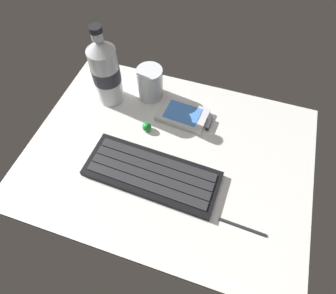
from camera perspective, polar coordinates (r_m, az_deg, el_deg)
ground_plane at (r=65.40cm, az=-0.06°, el=-2.05°), size 64.00×48.00×2.80cm
keyboard at (r=61.42cm, az=-3.25°, el=-5.36°), size 29.45×12.25×1.70cm
handheld_device at (r=70.37cm, az=3.45°, el=6.35°), size 13.21×8.52×1.50cm
juice_cup at (r=73.05cm, az=-3.59°, el=12.50°), size 6.40×6.40×8.50cm
water_bottle at (r=70.24cm, az=-12.44°, el=14.64°), size 6.73×6.73×20.80cm
trackball_mouse at (r=67.83cm, az=-4.31°, el=4.07°), size 2.20×2.20×2.20cm
stylus_pen at (r=59.25cm, az=14.75°, el=-15.26°), size 9.52×1.13×0.70cm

